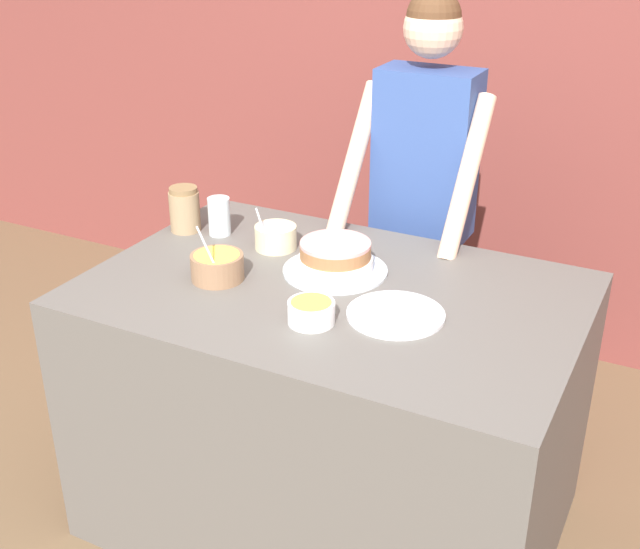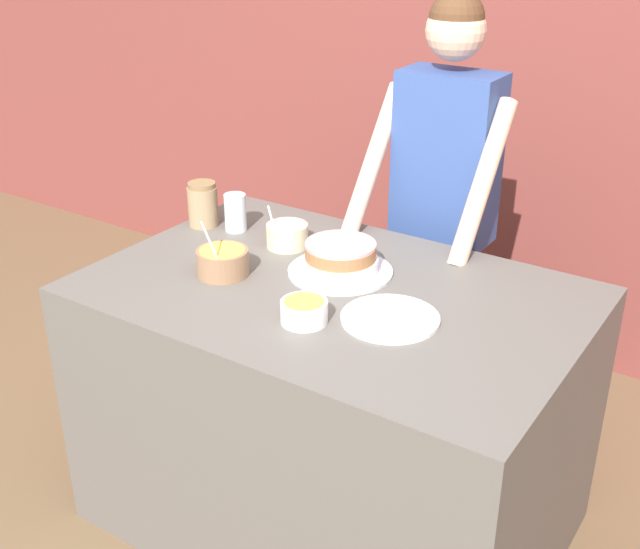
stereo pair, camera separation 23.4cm
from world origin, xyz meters
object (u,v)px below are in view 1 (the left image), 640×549
Objects in this scene: cake at (335,259)px; ceramic_plate at (396,314)px; frosting_bowl_olive at (311,311)px; frosting_bowl_white at (276,236)px; drinking_glass at (219,216)px; stoneware_jar at (185,209)px; frosting_bowl_yellow at (217,266)px; person_baker at (424,175)px.

ceramic_plate is at bearing -33.23° from cake.
cake is at bearing 104.79° from frosting_bowl_olive.
frosting_bowl_white is 1.09× the size of drinking_glass.
cake is at bearing -6.38° from stoneware_jar.
cake reaches higher than frosting_bowl_olive.
drinking_glass is (-0.23, 0.02, 0.02)m from frosting_bowl_white.
frosting_bowl_white is 0.36m from stoneware_jar.
drinking_glass reaches higher than ceramic_plate.
cake is 2.08× the size of stoneware_jar.
frosting_bowl_yellow reaches higher than ceramic_plate.
frosting_bowl_white is at bearing 1.38° from stoneware_jar.
frosting_bowl_white reaches higher than drinking_glass.
cake is at bearing -96.31° from person_baker.
frosting_bowl_yellow reaches higher than frosting_bowl_olive.
ceramic_plate is at bearing -25.84° from frosting_bowl_white.
frosting_bowl_olive is 0.47× the size of ceramic_plate.
ceramic_plate is (0.58, 0.03, -0.04)m from frosting_bowl_yellow.
frosting_bowl_white is at bearing 154.16° from ceramic_plate.
frosting_bowl_yellow is 0.29m from frosting_bowl_white.
drinking_glass reaches higher than cake.
frosting_bowl_olive is 1.00× the size of drinking_glass.
person_baker reaches higher than frosting_bowl_yellow.
frosting_bowl_white is (-0.32, -0.51, -0.11)m from person_baker.
frosting_bowl_yellow is at bearing -41.02° from stoneware_jar.
stoneware_jar is (-0.32, 0.28, 0.03)m from frosting_bowl_yellow.
cake is 0.27m from frosting_bowl_white.
frosting_bowl_white is 0.23m from drinking_glass.
person_baker is 0.92m from frosting_bowl_olive.
person_baker is 12.74× the size of frosting_bowl_olive.
frosting_bowl_yellow is at bearing 163.57° from frosting_bowl_olive.
person_baker is 0.86m from stoneware_jar.
frosting_bowl_olive is at bearing -16.43° from frosting_bowl_yellow.
frosting_bowl_olive is 0.83× the size of stoneware_jar.
cake reaches higher than ceramic_plate.
drinking_glass is at bearing -138.49° from person_baker.
frosting_bowl_white is (0.04, 0.29, -0.00)m from frosting_bowl_yellow.
drinking_glass is at bearing 169.15° from cake.
cake is 0.50m from drinking_glass.
ceramic_plate is (0.19, 0.14, -0.03)m from frosting_bowl_olive.
frosting_bowl_yellow is at bearing -97.94° from frosting_bowl_white.
frosting_bowl_yellow is 0.36m from drinking_glass.
cake is at bearing -16.72° from frosting_bowl_white.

